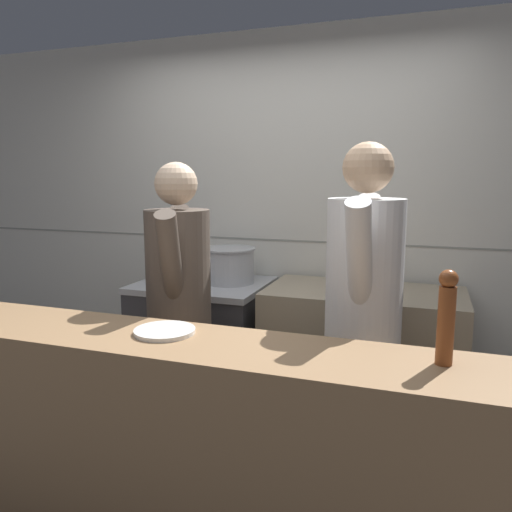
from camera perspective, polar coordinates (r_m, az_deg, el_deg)
wall_back_tiled at (r=3.59m, az=3.21°, el=4.25°), size 8.00×0.06×2.60m
oven_range at (r=3.56m, az=-5.98°, el=-9.95°), size 0.87×0.71×0.88m
prep_counter at (r=3.27m, az=12.02°, el=-11.70°), size 1.20×0.65×0.91m
pass_counter at (r=2.20m, az=-5.65°, el=-21.81°), size 2.56×0.45×0.96m
stock_pot at (r=3.55m, az=-9.79°, el=-1.42°), size 0.25×0.25×0.15m
sauce_pot at (r=3.40m, az=-3.08°, el=-0.96°), size 0.36×0.36×0.24m
chefs_knife at (r=3.03m, az=12.44°, el=-4.21°), size 0.33×0.10×0.02m
plated_dish_main at (r=2.12m, az=-10.39°, el=-8.43°), size 0.25×0.25×0.02m
pepper_mill at (r=1.83m, az=20.93°, el=-6.39°), size 0.06×0.06×0.33m
chef_head_cook at (r=2.70m, az=-8.78°, el=-5.38°), size 0.43×0.72×1.68m
chef_sous at (r=2.43m, az=12.14°, el=-6.00°), size 0.36×0.77×1.76m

